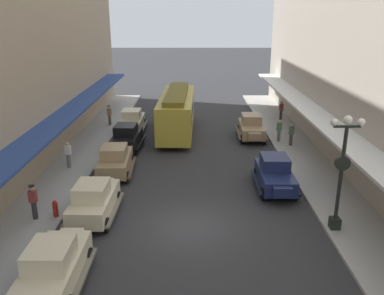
% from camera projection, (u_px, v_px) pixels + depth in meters
% --- Properties ---
extents(ground_plane, '(200.00, 200.00, 0.00)m').
position_uv_depth(ground_plane, '(192.00, 227.00, 18.16)').
color(ground_plane, '#2D2D30').
extents(sidewalk_left, '(3.00, 60.00, 0.15)m').
position_uv_depth(sidewalk_left, '(27.00, 225.00, 18.16)').
color(sidewalk_left, '#A8A59E').
rests_on(sidewalk_left, ground).
extents(sidewalk_right, '(3.00, 60.00, 0.15)m').
position_uv_depth(sidewalk_right, '(356.00, 226.00, 18.12)').
color(sidewalk_right, '#A8A59E').
rests_on(sidewalk_right, ground).
extents(parked_car_0, '(2.15, 4.26, 1.84)m').
position_uv_depth(parked_car_0, '(55.00, 265.00, 13.86)').
color(parked_car_0, beige).
rests_on(parked_car_0, ground).
extents(parked_car_1, '(2.18, 4.28, 1.84)m').
position_uv_depth(parked_car_1, '(276.00, 173.00, 21.79)').
color(parked_car_1, '#19234C').
rests_on(parked_car_1, ground).
extents(parked_car_2, '(2.23, 4.29, 1.84)m').
position_uv_depth(parked_car_2, '(252.00, 127.00, 30.77)').
color(parked_car_2, '#997F5B').
rests_on(parked_car_2, ground).
extents(parked_car_3, '(2.21, 4.28, 1.84)m').
position_uv_depth(parked_car_3, '(95.00, 199.00, 18.75)').
color(parked_car_3, beige).
rests_on(parked_car_3, ground).
extents(parked_car_4, '(2.15, 4.26, 1.84)m').
position_uv_depth(parked_car_4, '(133.00, 120.00, 32.68)').
color(parked_car_4, beige).
rests_on(parked_car_4, ground).
extents(parked_car_5, '(2.28, 4.31, 1.84)m').
position_uv_depth(parked_car_5, '(116.00, 159.00, 23.83)').
color(parked_car_5, '#997F5B').
rests_on(parked_car_5, ground).
extents(parked_car_6, '(2.29, 4.31, 1.84)m').
position_uv_depth(parked_car_6, '(128.00, 136.00, 28.34)').
color(parked_car_6, black).
rests_on(parked_car_6, ground).
extents(streetcar, '(2.76, 9.66, 3.46)m').
position_uv_depth(streetcar, '(178.00, 111.00, 31.64)').
color(streetcar, gold).
rests_on(streetcar, ground).
extents(lamp_post_with_clock, '(1.42, 0.44, 5.16)m').
position_uv_depth(lamp_post_with_clock, '(343.00, 169.00, 16.85)').
color(lamp_post_with_clock, black).
rests_on(lamp_post_with_clock, sidewalk_right).
extents(fire_hydrant, '(0.24, 0.24, 0.82)m').
position_uv_depth(fire_hydrant, '(56.00, 208.00, 18.69)').
color(fire_hydrant, '#B21E19').
rests_on(fire_hydrant, sidewalk_left).
extents(pedestrian_0, '(0.36, 0.24, 1.64)m').
position_uv_depth(pedestrian_0, '(292.00, 134.00, 28.64)').
color(pedestrian_0, '#4C4238').
rests_on(pedestrian_0, sidewalk_right).
extents(pedestrian_1, '(0.36, 0.24, 1.64)m').
position_uv_depth(pedestrian_1, '(282.00, 111.00, 35.65)').
color(pedestrian_1, '#2D2D33').
rests_on(pedestrian_1, sidewalk_right).
extents(pedestrian_2, '(0.36, 0.24, 1.64)m').
position_uv_depth(pedestrian_2, '(280.00, 130.00, 29.63)').
color(pedestrian_2, slate).
rests_on(pedestrian_2, sidewalk_right).
extents(pedestrian_3, '(0.36, 0.28, 1.67)m').
position_uv_depth(pedestrian_3, '(110.00, 115.00, 33.98)').
color(pedestrian_3, '#4C4238').
rests_on(pedestrian_3, sidewalk_left).
extents(pedestrian_4, '(0.36, 0.28, 1.67)m').
position_uv_depth(pedestrian_4, '(35.00, 202.00, 18.34)').
color(pedestrian_4, '#2D2D33').
rests_on(pedestrian_4, sidewalk_left).
extents(pedestrian_5, '(0.36, 0.24, 1.64)m').
position_uv_depth(pedestrian_5, '(69.00, 154.00, 24.56)').
color(pedestrian_5, slate).
rests_on(pedestrian_5, sidewalk_left).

